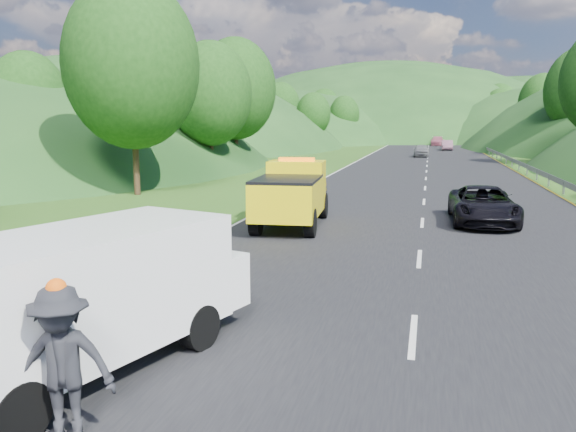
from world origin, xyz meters
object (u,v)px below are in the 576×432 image
(passing_suv, at_px, (482,224))
(white_van, at_px, (84,294))
(child, at_px, (170,292))
(tow_truck, at_px, (292,194))
(woman, at_px, (193,267))
(suitcase, at_px, (103,268))

(passing_suv, bearing_deg, white_van, -116.51)
(white_van, xyz_separation_m, child, (-0.65, 4.18, -1.26))
(tow_truck, xyz_separation_m, woman, (-1.15, -6.59, -1.22))
(woman, xyz_separation_m, child, (0.38, -2.18, 0.00))
(suitcase, bearing_deg, passing_suv, 47.40)
(tow_truck, height_order, passing_suv, tow_truck)
(child, height_order, suitcase, suitcase)
(passing_suv, bearing_deg, suitcase, -134.18)
(white_van, height_order, woman, white_van)
(tow_truck, height_order, woman, tow_truck)
(woman, bearing_deg, passing_suv, -66.46)
(tow_truck, distance_m, passing_suv, 7.43)
(child, relative_size, suitcase, 1.62)
(suitcase, height_order, passing_suv, passing_suv)
(tow_truck, distance_m, white_van, 12.95)
(tow_truck, height_order, suitcase, tow_truck)
(white_van, distance_m, passing_suv, 16.83)
(suitcase, bearing_deg, woman, 46.76)
(white_van, relative_size, child, 6.74)
(suitcase, bearing_deg, child, -12.97)
(tow_truck, relative_size, child, 5.94)
(woman, xyz_separation_m, suitcase, (-1.62, -1.72, 0.31))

